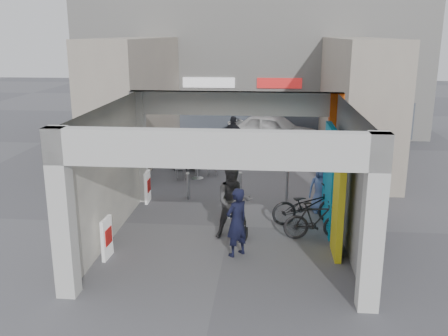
# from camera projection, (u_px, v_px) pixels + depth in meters

# --- Properties ---
(ground) EXTENTS (90.00, 90.00, 0.00)m
(ground) POSITION_uv_depth(u_px,v_px,m) (230.00, 226.00, 13.87)
(ground) COLOR #5A595F
(ground) RESTS_ON ground
(arcade_canopy) EXTENTS (6.40, 6.45, 6.40)m
(arcade_canopy) POSITION_uv_depth(u_px,v_px,m) (249.00, 153.00, 12.43)
(arcade_canopy) COLOR beige
(arcade_canopy) RESTS_ON ground
(far_building) EXTENTS (18.00, 4.08, 8.00)m
(far_building) POSITION_uv_depth(u_px,v_px,m) (251.00, 56.00, 26.27)
(far_building) COLOR silver
(far_building) RESTS_ON ground
(plaza_bldg_left) EXTENTS (2.00, 9.00, 5.00)m
(plaza_bldg_left) POSITION_uv_depth(u_px,v_px,m) (137.00, 100.00, 20.81)
(plaza_bldg_left) COLOR #A49987
(plaza_bldg_left) RESTS_ON ground
(plaza_bldg_right) EXTENTS (2.00, 9.00, 5.00)m
(plaza_bldg_right) POSITION_uv_depth(u_px,v_px,m) (356.00, 102.00, 20.03)
(plaza_bldg_right) COLOR #A49987
(plaza_bldg_right) RESTS_ON ground
(bollard_left) EXTENTS (0.09, 0.09, 0.86)m
(bollard_left) POSITION_uv_depth(u_px,v_px,m) (188.00, 186.00, 16.04)
(bollard_left) COLOR #96999E
(bollard_left) RESTS_ON ground
(bollard_center) EXTENTS (0.09, 0.09, 0.84)m
(bollard_center) POSITION_uv_depth(u_px,v_px,m) (240.00, 185.00, 16.18)
(bollard_center) COLOR #96999E
(bollard_center) RESTS_ON ground
(bollard_right) EXTENTS (0.09, 0.09, 0.99)m
(bollard_right) POSITION_uv_depth(u_px,v_px,m) (287.00, 185.00, 15.91)
(bollard_right) COLOR #96999E
(bollard_right) RESTS_ON ground
(advert_board_near) EXTENTS (0.13, 0.55, 1.00)m
(advert_board_near) POSITION_uv_depth(u_px,v_px,m) (107.00, 238.00, 11.82)
(advert_board_near) COLOR silver
(advert_board_near) RESTS_ON ground
(advert_board_far) EXTENTS (0.11, 0.55, 1.00)m
(advert_board_far) POSITION_uv_depth(u_px,v_px,m) (148.00, 187.00, 15.73)
(advert_board_far) COLOR silver
(advert_board_far) RESTS_ON ground
(cafe_set) EXTENTS (1.46, 1.18, 0.88)m
(cafe_set) POSITION_uv_depth(u_px,v_px,m) (195.00, 168.00, 18.63)
(cafe_set) COLOR #B1B2B7
(cafe_set) RESTS_ON ground
(produce_stand) EXTENTS (1.07, 0.58, 0.70)m
(produce_stand) POSITION_uv_depth(u_px,v_px,m) (187.00, 162.00, 19.58)
(produce_stand) COLOR black
(produce_stand) RESTS_ON ground
(crate_stack) EXTENTS (0.48, 0.40, 0.56)m
(crate_stack) POSITION_uv_depth(u_px,v_px,m) (260.00, 151.00, 21.41)
(crate_stack) COLOR #1B6121
(crate_stack) RESTS_ON ground
(border_collie) EXTENTS (0.26, 0.51, 0.70)m
(border_collie) POSITION_uv_depth(u_px,v_px,m) (242.00, 230.00, 12.90)
(border_collie) COLOR black
(border_collie) RESTS_ON ground
(man_with_dog) EXTENTS (0.73, 0.72, 1.70)m
(man_with_dog) POSITION_uv_depth(u_px,v_px,m) (237.00, 222.00, 11.87)
(man_with_dog) COLOR black
(man_with_dog) RESTS_ON ground
(man_back_turned) EXTENTS (1.10, 0.95, 1.97)m
(man_back_turned) POSITION_uv_depth(u_px,v_px,m) (234.00, 202.00, 12.89)
(man_back_turned) COLOR #3C3C3F
(man_back_turned) RESTS_ON ground
(man_elderly) EXTENTS (0.79, 0.57, 1.49)m
(man_elderly) POSITION_uv_depth(u_px,v_px,m) (321.00, 188.00, 14.82)
(man_elderly) COLOR #5E77B8
(man_elderly) RESTS_ON ground
(man_crates) EXTENTS (1.13, 0.69, 1.80)m
(man_crates) POSITION_uv_depth(u_px,v_px,m) (233.00, 137.00, 21.28)
(man_crates) COLOR black
(man_crates) RESTS_ON ground
(bicycle_front) EXTENTS (2.15, 1.23, 1.07)m
(bicycle_front) POSITION_uv_depth(u_px,v_px,m) (307.00, 205.00, 13.96)
(bicycle_front) COLOR black
(bicycle_front) RESTS_ON ground
(bicycle_rear) EXTENTS (1.73, 0.66, 1.02)m
(bicycle_rear) POSITION_uv_depth(u_px,v_px,m) (316.00, 220.00, 12.91)
(bicycle_rear) COLOR black
(bicycle_rear) RESTS_ON ground
(white_van) EXTENTS (4.71, 3.07, 1.49)m
(white_van) POSITION_uv_depth(u_px,v_px,m) (273.00, 129.00, 23.73)
(white_van) COLOR silver
(white_van) RESTS_ON ground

